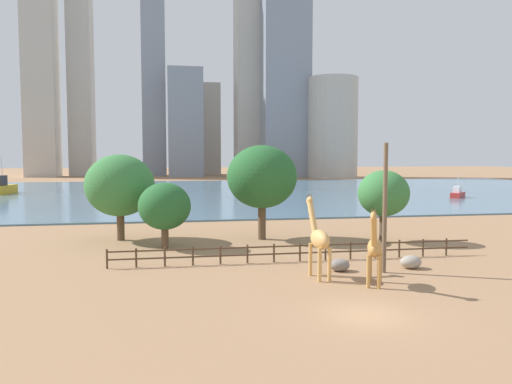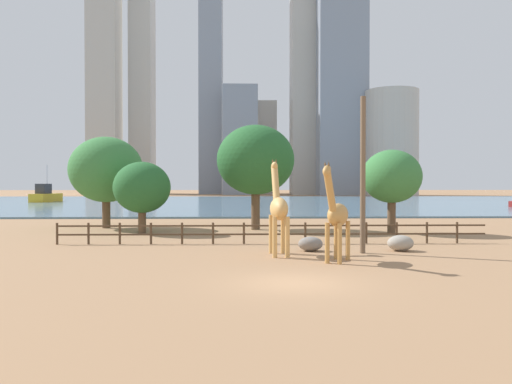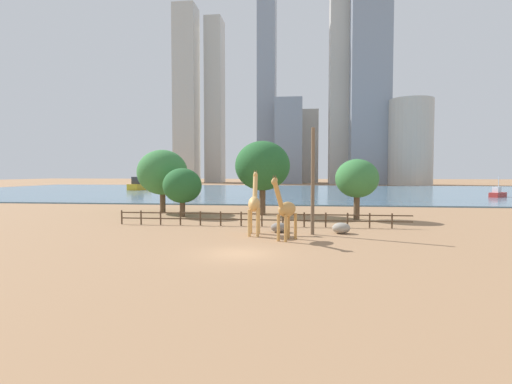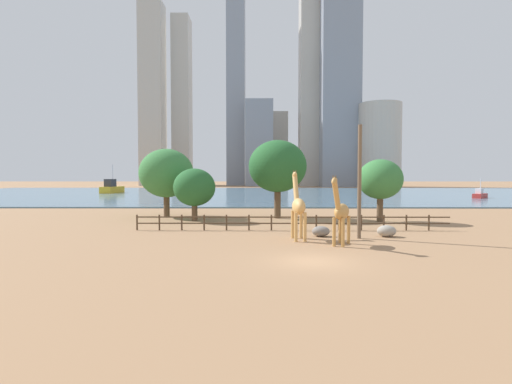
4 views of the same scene
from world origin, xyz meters
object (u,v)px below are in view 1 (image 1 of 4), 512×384
giraffe_tall (319,239)px  boat_sailboat (1,188)px  tree_center_broad (262,177)px  tree_left_small (120,186)px  giraffe_companion (375,248)px  tree_right_tall (384,194)px  tree_left_large (165,206)px  utility_pole (385,208)px  boulder_by_pole (340,265)px  boat_ferry (458,194)px  boulder_near_fence (411,262)px

giraffe_tall → boat_sailboat: size_ratio=0.62×
giraffe_tall → tree_center_broad: 14.56m
tree_left_small → giraffe_companion: bearing=-49.6°
tree_right_tall → tree_left_large: bearing=178.8°
giraffe_companion → tree_left_small: size_ratio=0.62×
utility_pole → tree_left_large: utility_pole is taller
giraffe_companion → boulder_by_pole: giraffe_companion is taller
giraffe_tall → tree_left_small: bearing=35.9°
boulder_by_pole → giraffe_tall: bearing=-143.2°
boat_ferry → tree_center_broad: bearing=174.8°
giraffe_companion → boulder_by_pole: size_ratio=3.48×
tree_center_broad → tree_right_tall: bearing=-17.5°
tree_left_small → boat_sailboat: size_ratio=0.92×
tree_center_broad → boat_sailboat: 69.04m
boat_sailboat → boulder_by_pole: bearing=-143.3°
giraffe_companion → boat_sailboat: bearing=-123.3°
tree_left_small → boat_sailboat: tree_left_small is taller
giraffe_tall → tree_right_tall: tree_right_tall is taller
giraffe_tall → utility_pole: 4.82m
boulder_by_pole → boat_ferry: bearing=51.2°
giraffe_tall → boat_ferry: (39.90, 48.75, -1.53)m
boulder_near_fence → tree_center_broad: tree_center_broad is taller
tree_left_small → boat_ferry: size_ratio=1.78×
tree_left_large → boat_ferry: 61.76m
tree_left_large → boat_sailboat: (-30.37, 59.71, -1.98)m
giraffe_companion → giraffe_tall: bearing=-107.1°
boulder_near_fence → boulder_by_pole: 4.89m
boat_sailboat → boat_ferry: bearing=-99.7°
boulder_by_pole → tree_right_tall: 12.72m
boulder_by_pole → boat_sailboat: (-41.46, 69.77, 0.99)m
boulder_by_pole → tree_center_broad: (-2.64, 12.82, 5.14)m
tree_left_large → tree_center_broad: (8.45, 2.76, 2.17)m
giraffe_companion → boat_sailboat: size_ratio=0.57×
boat_ferry → tree_left_large: bearing=171.7°
tree_right_tall → boat_sailboat: bearing=129.1°
giraffe_tall → tree_right_tall: 14.48m
tree_center_broad → boat_ferry: size_ratio=1.97×
giraffe_tall → utility_pole: utility_pole is taller
boulder_near_fence → tree_left_small: bearing=143.6°
tree_left_large → boulder_by_pole: bearing=-42.2°
boulder_by_pole → tree_left_small: 21.29m
tree_center_broad → utility_pole: bearing=-68.9°
giraffe_tall → tree_right_tall: size_ratio=0.81×
boulder_by_pole → tree_right_tall: tree_right_tall is taller
tree_left_large → tree_left_small: bearing=130.6°
giraffe_tall → boulder_by_pole: giraffe_tall is taller
boulder_near_fence → boulder_by_pole: boulder_near_fence is taller
boulder_by_pole → boat_ferry: size_ratio=0.32×
utility_pole → boulder_near_fence: (2.26, 0.78, -3.68)m
utility_pole → boat_ferry: size_ratio=1.95×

